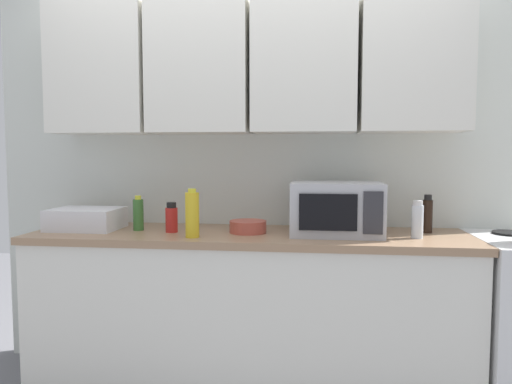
{
  "coord_description": "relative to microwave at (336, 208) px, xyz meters",
  "views": [
    {
      "loc": [
        0.36,
        -2.86,
        1.32
      ],
      "look_at": [
        0.04,
        -0.25,
        1.12
      ],
      "focal_mm": 33.31,
      "sensor_mm": 36.0,
      "label": 1
    }
  ],
  "objects": [
    {
      "name": "wall_back_with_cabinets",
      "position": [
        -0.48,
        0.23,
        0.54
      ],
      "size": [
        3.26,
        0.38,
        2.6
      ],
      "color": "silver",
      "rests_on": "ground_plane"
    },
    {
      "name": "counter_run",
      "position": [
        -0.48,
        -0.0,
        -0.59
      ],
      "size": [
        2.39,
        0.63,
        0.9
      ],
      "color": "white",
      "rests_on": "ground_plane"
    },
    {
      "name": "bottle_clear_tall",
      "position": [
        0.41,
        -0.07,
        -0.05
      ],
      "size": [
        0.06,
        0.06,
        0.19
      ],
      "color": "silver",
      "rests_on": "counter_run"
    },
    {
      "name": "dish_rack",
      "position": [
        -1.42,
        -0.0,
        -0.08
      ],
      "size": [
        0.38,
        0.3,
        0.12
      ],
      "primitive_type": "cube",
      "color": "silver",
      "rests_on": "counter_run"
    },
    {
      "name": "bottle_red_sauce",
      "position": [
        -0.9,
        -0.04,
        -0.06
      ],
      "size": [
        0.07,
        0.07,
        0.17
      ],
      "color": "red",
      "rests_on": "counter_run"
    },
    {
      "name": "bottle_yellow_mustard",
      "position": [
        -0.74,
        -0.19,
        -0.02
      ],
      "size": [
        0.07,
        0.07,
        0.25
      ],
      "color": "gold",
      "rests_on": "counter_run"
    },
    {
      "name": "bowl_ceramic_small",
      "position": [
        -0.48,
        -0.01,
        -0.11
      ],
      "size": [
        0.2,
        0.2,
        0.07
      ],
      "primitive_type": "cylinder",
      "color": "#B24C3D",
      "rests_on": "counter_run"
    },
    {
      "name": "bottle_green_oil",
      "position": [
        -1.1,
        -0.0,
        -0.05
      ],
      "size": [
        0.06,
        0.06,
        0.2
      ],
      "color": "#386B2D",
      "rests_on": "counter_run"
    },
    {
      "name": "microwave",
      "position": [
        0.0,
        0.0,
        0.0
      ],
      "size": [
        0.48,
        0.37,
        0.28
      ],
      "color": "#B7B7BC",
      "rests_on": "counter_run"
    },
    {
      "name": "bottle_soy_dark",
      "position": [
        0.5,
        0.12,
        -0.04
      ],
      "size": [
        0.05,
        0.05,
        0.21
      ],
      "color": "black",
      "rests_on": "counter_run"
    }
  ]
}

